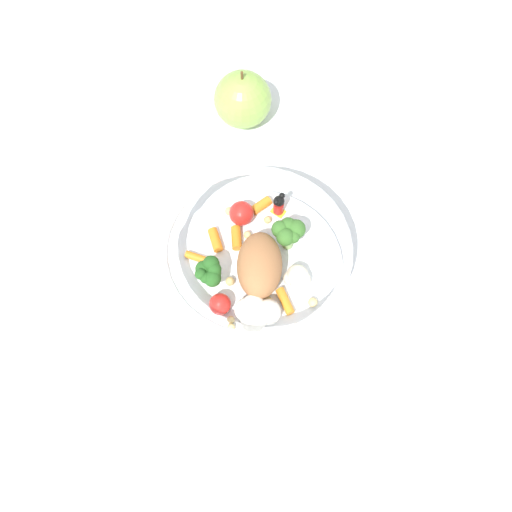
{
  "coord_description": "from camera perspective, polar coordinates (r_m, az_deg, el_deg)",
  "views": [
    {
      "loc": [
        -0.3,
        0.01,
        0.65
      ],
      "look_at": [
        -0.01,
        0.01,
        0.04
      ],
      "focal_mm": 39.24,
      "sensor_mm": 36.0,
      "label": 1
    }
  ],
  "objects": [
    {
      "name": "ground_plane",
      "position": [
        0.72,
        1.18,
        -0.81
      ],
      "size": [
        2.4,
        2.4,
        0.0
      ],
      "primitive_type": "plane",
      "color": "white"
    },
    {
      "name": "loose_apple",
      "position": [
        0.82,
        -1.37,
        15.66
      ],
      "size": [
        0.08,
        0.08,
        0.09
      ],
      "color": "#8CB74C",
      "rests_on": "ground_plane"
    },
    {
      "name": "food_container",
      "position": [
        0.68,
        0.14,
        -0.5
      ],
      "size": [
        0.23,
        0.23,
        0.06
      ],
      "color": "white",
      "rests_on": "ground_plane"
    }
  ]
}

